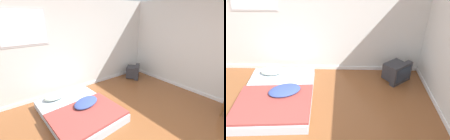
% 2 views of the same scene
% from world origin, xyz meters
% --- Properties ---
extents(wall_back, '(7.95, 0.08, 2.60)m').
position_xyz_m(wall_back, '(-0.01, 2.81, 1.29)').
color(wall_back, silver).
rests_on(wall_back, ground_plane).
extents(wall_right, '(0.08, 7.96, 2.60)m').
position_xyz_m(wall_right, '(2.80, 0.00, 1.29)').
color(wall_right, silver).
rests_on(wall_right, ground_plane).
extents(mattress_bed, '(1.52, 1.98, 0.32)m').
position_xyz_m(mattress_bed, '(-0.39, 1.54, 0.12)').
color(mattress_bed, silver).
rests_on(mattress_bed, ground_plane).
extents(crt_tv, '(0.67, 0.65, 0.47)m').
position_xyz_m(crt_tv, '(2.16, 2.35, 0.22)').
color(crt_tv, '#333338').
rests_on(crt_tv, ground_plane).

